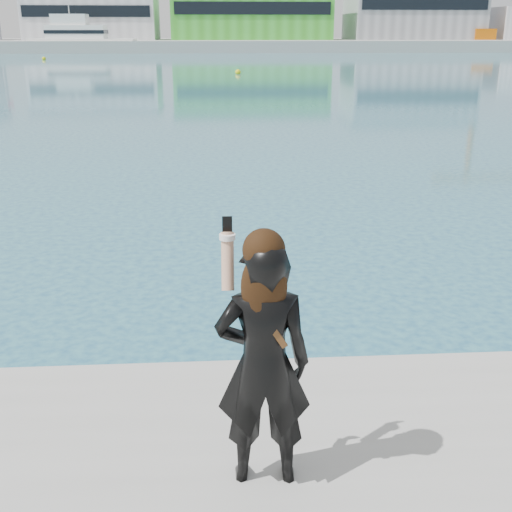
{
  "coord_description": "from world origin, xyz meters",
  "views": [
    {
      "loc": [
        0.25,
        -4.3,
        3.7
      ],
      "look_at": [
        0.54,
        0.05,
        2.16
      ],
      "focal_mm": 45.0,
      "sensor_mm": 36.0,
      "label": 1
    }
  ],
  "objects_px": {
    "buoy_near": "(238,74)",
    "buoy_far": "(44,60)",
    "woman": "(263,358)",
    "motor_yacht": "(80,39)"
  },
  "relations": [
    {
      "from": "woman",
      "to": "buoy_near",
      "type": "bearing_deg",
      "value": -90.4
    },
    {
      "from": "buoy_near",
      "to": "buoy_far",
      "type": "distance_m",
      "value": 39.59
    },
    {
      "from": "buoy_near",
      "to": "woman",
      "type": "relative_size",
      "value": 0.28
    },
    {
      "from": "motor_yacht",
      "to": "buoy_near",
      "type": "height_order",
      "value": "motor_yacht"
    },
    {
      "from": "buoy_near",
      "to": "buoy_far",
      "type": "bearing_deg",
      "value": 128.4
    },
    {
      "from": "buoy_far",
      "to": "woman",
      "type": "bearing_deg",
      "value": -75.51
    },
    {
      "from": "buoy_near",
      "to": "buoy_far",
      "type": "relative_size",
      "value": 1.0
    },
    {
      "from": "buoy_near",
      "to": "woman",
      "type": "height_order",
      "value": "woman"
    },
    {
      "from": "buoy_far",
      "to": "woman",
      "type": "relative_size",
      "value": 0.28
    },
    {
      "from": "motor_yacht",
      "to": "buoy_far",
      "type": "relative_size",
      "value": 35.84
    }
  ]
}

